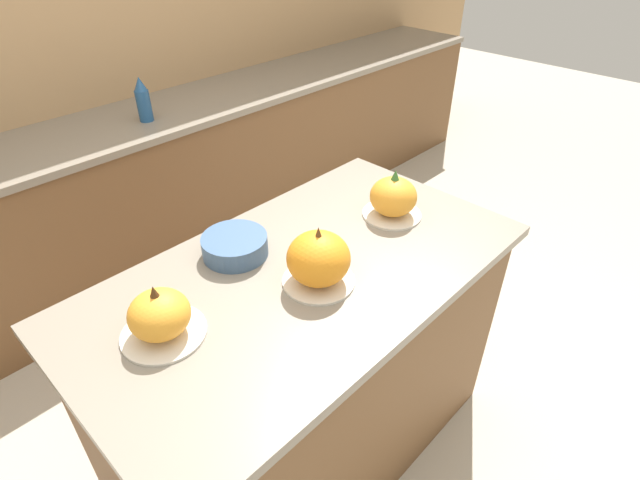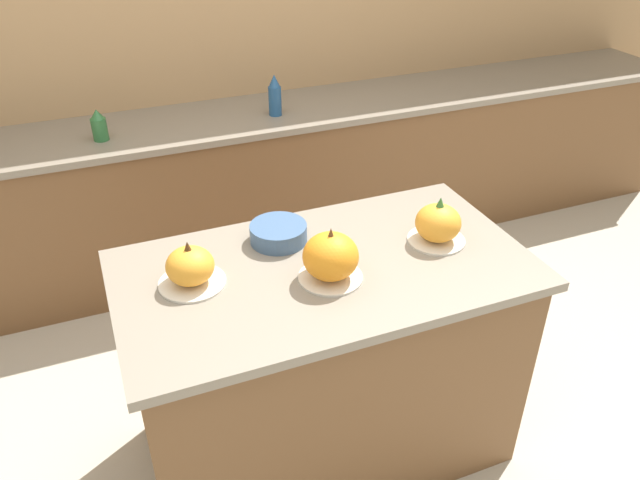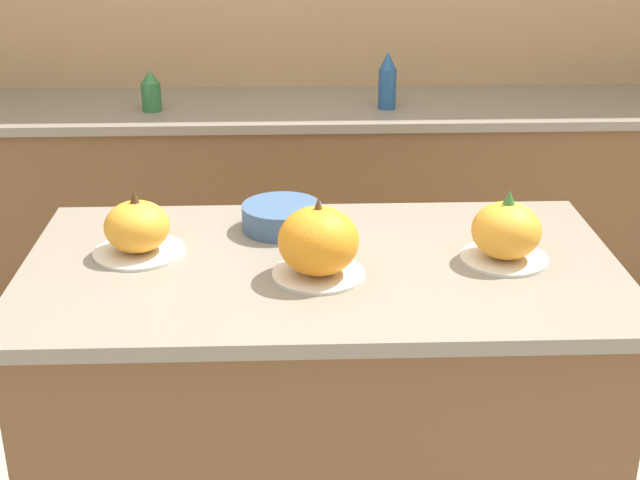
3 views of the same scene
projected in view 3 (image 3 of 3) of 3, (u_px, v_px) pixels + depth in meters
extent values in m
cube|color=brown|center=(321.00, 426.00, 2.30)|extent=(1.36, 0.72, 0.86)
cube|color=gray|center=(321.00, 269.00, 2.12)|extent=(1.42, 0.78, 0.03)
cube|color=brown|center=(308.00, 213.00, 3.70)|extent=(6.00, 0.56, 0.85)
cube|color=gray|center=(307.00, 109.00, 3.53)|extent=(6.00, 0.60, 0.03)
cylinder|color=silver|center=(139.00, 252.00, 2.17)|extent=(0.22, 0.22, 0.01)
ellipsoid|color=orange|center=(137.00, 226.00, 2.14)|extent=(0.16, 0.16, 0.12)
cone|color=#4C2D14|center=(134.00, 197.00, 2.11)|extent=(0.03, 0.03, 0.03)
cylinder|color=silver|center=(318.00, 274.00, 2.05)|extent=(0.22, 0.22, 0.01)
ellipsoid|color=orange|center=(318.00, 241.00, 2.02)|extent=(0.19, 0.19, 0.16)
cone|color=brown|center=(318.00, 203.00, 1.98)|extent=(0.02, 0.02, 0.03)
cylinder|color=silver|center=(504.00, 258.00, 2.13)|extent=(0.21, 0.21, 0.01)
ellipsoid|color=orange|center=(506.00, 231.00, 2.10)|extent=(0.16, 0.16, 0.14)
cone|color=#38702D|center=(509.00, 198.00, 2.07)|extent=(0.03, 0.03, 0.04)
cylinder|color=#235184|center=(387.00, 89.00, 3.43)|extent=(0.07, 0.07, 0.15)
cone|color=#235184|center=(388.00, 60.00, 3.39)|extent=(0.06, 0.06, 0.07)
cylinder|color=#2D6B38|center=(151.00, 97.00, 3.41)|extent=(0.08, 0.08, 0.11)
cone|color=#2D6B38|center=(150.00, 76.00, 3.38)|extent=(0.07, 0.07, 0.05)
cylinder|color=#3D5B84|center=(282.00, 217.00, 2.30)|extent=(0.21, 0.21, 0.07)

